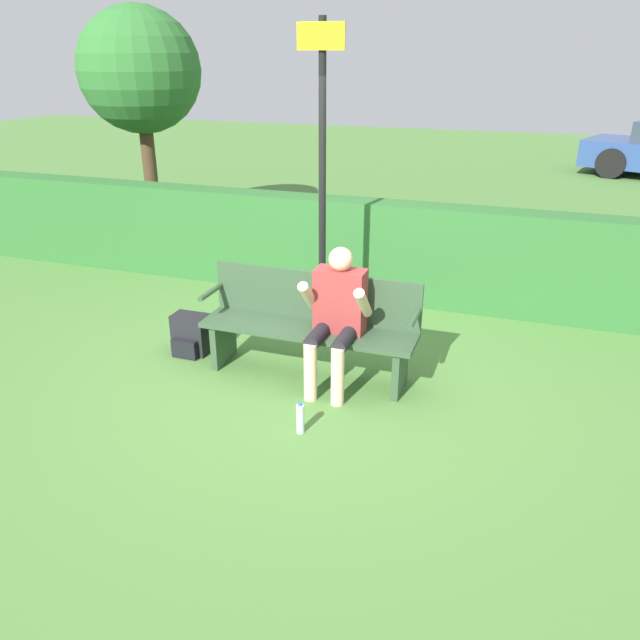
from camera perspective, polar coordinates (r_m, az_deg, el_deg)
ground_plane at (r=5.67m, az=-1.10°, el=-5.07°), size 40.00×40.00×0.00m
hedge_back at (r=7.34m, az=4.61°, el=6.41°), size 12.00×0.39×1.15m
park_bench at (r=5.52m, az=-0.90°, el=-0.33°), size 1.92×0.45×0.92m
person_seated at (r=5.25m, az=1.53°, el=0.76°), size 0.57×0.59×1.22m
backpack at (r=6.14m, az=-11.75°, el=-1.37°), size 0.34×0.28×0.39m
water_bottle at (r=4.82m, az=-1.82°, el=-8.99°), size 0.06×0.06×0.26m
signpost at (r=6.03m, az=0.20°, el=13.61°), size 0.44×0.09×2.99m
tree at (r=10.23m, az=-16.16°, el=20.97°), size 1.80×1.80×3.35m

